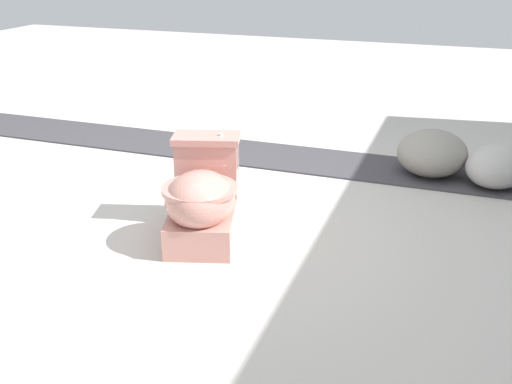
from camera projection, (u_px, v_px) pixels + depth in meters
ground_plane at (241, 229)px, 3.33m from camera, size 14.00×14.00×0.00m
gravel_strip at (369, 167)px, 4.23m from camera, size 0.56×8.00×0.01m
toilet at (203, 199)px, 3.17m from camera, size 0.71×0.54×0.52m
boulder_near at (498, 166)px, 3.87m from camera, size 0.61×0.57×0.28m
boulder_far at (432, 153)px, 4.06m from camera, size 0.54×0.50×0.31m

